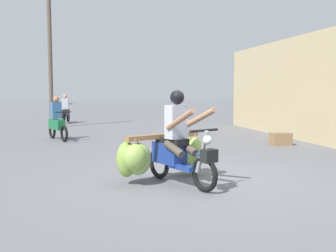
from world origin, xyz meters
name	(u,v)px	position (x,y,z in m)	size (l,w,h in m)	color
ground_plane	(209,180)	(0.00, 0.00, 0.00)	(120.00, 120.00, 0.00)	slate
motorbike_main_loaded	(168,153)	(-0.73, 0.06, 0.50)	(1.73, 1.86, 1.58)	black
motorbike_distant_ahead_left	(66,111)	(-3.11, 13.20, 0.57)	(0.51, 1.62, 1.40)	black
motorbike_distant_ahead_right	(57,122)	(-3.03, 6.45, 0.57)	(0.79, 1.52, 1.40)	black
shopfront_building	(331,88)	(6.81, 6.63, 1.66)	(4.62, 8.36, 3.31)	tan
produce_crate	(281,139)	(3.39, 3.90, 0.18)	(0.56, 0.40, 0.36)	olive
utility_pole	(50,64)	(-3.58, 11.02, 2.71)	(0.18, 0.18, 5.42)	brown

